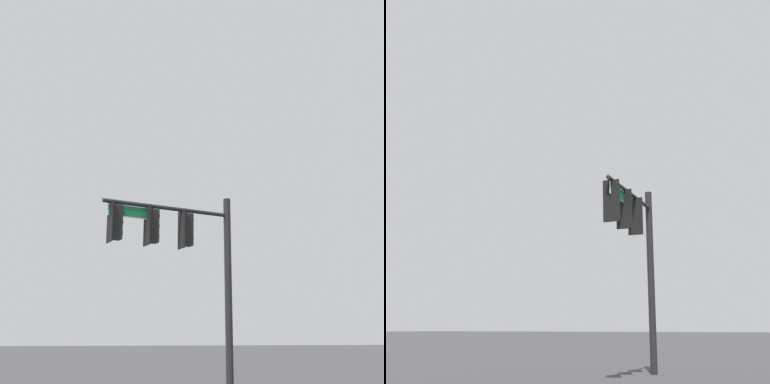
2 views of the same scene
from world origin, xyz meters
The scene contains 1 object.
signal_pole_near centered at (-5.64, -7.56, 4.55)m, with size 4.70×0.86×6.59m.
Camera 1 is at (0.68, 8.92, 1.71)m, focal length 50.00 mm.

